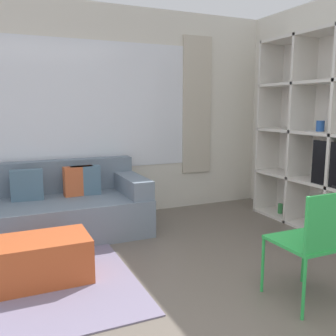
% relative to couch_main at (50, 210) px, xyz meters
% --- Properties ---
extents(wall_back, '(6.37, 0.11, 2.70)m').
position_rel_couch_main_xyz_m(wall_back, '(0.52, 0.53, 1.06)').
color(wall_back, silver).
rests_on(wall_back, ground_plane).
extents(couch_main, '(2.13, 0.99, 0.81)m').
position_rel_couch_main_xyz_m(couch_main, '(0.00, 0.00, 0.00)').
color(couch_main, slate).
rests_on(couch_main, ground_plane).
extents(ottoman, '(0.78, 0.49, 0.38)m').
position_rel_couch_main_xyz_m(ottoman, '(-0.21, -1.13, -0.11)').
color(ottoman, '#B74C23').
rests_on(ottoman, ground_plane).
extents(folding_chair, '(0.44, 0.46, 0.86)m').
position_rel_couch_main_xyz_m(folding_chair, '(1.56, -2.33, 0.22)').
color(folding_chair, green).
rests_on(folding_chair, ground_plane).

